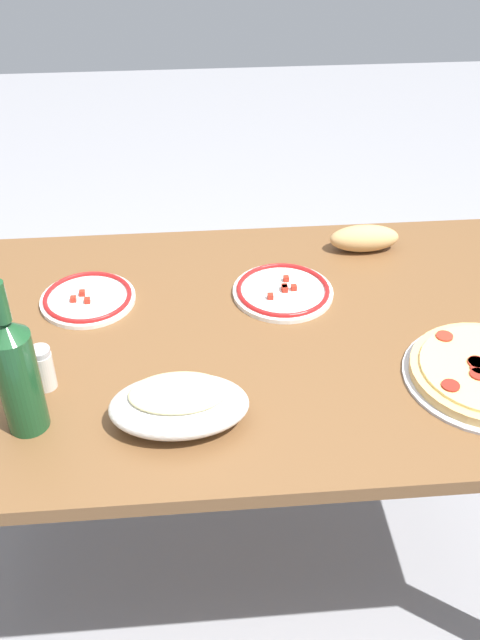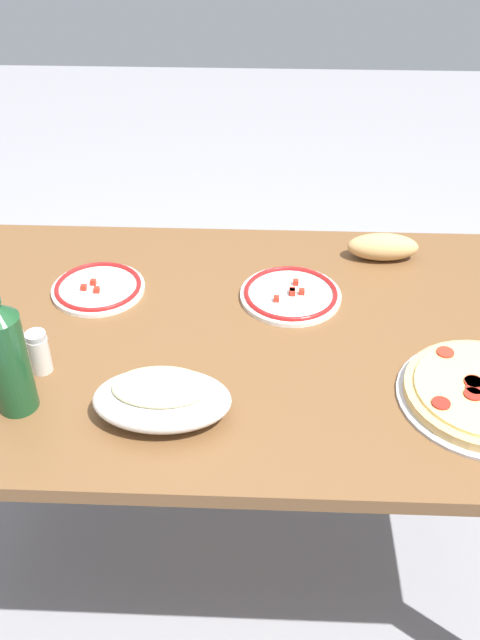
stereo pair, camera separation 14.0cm
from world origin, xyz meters
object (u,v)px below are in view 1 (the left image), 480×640
Objects in this scene: bread_loaf at (364,238)px; side_plate_far at (88,298)px; wine_bottle at (17,373)px; side_plate_near at (283,291)px; dining_table at (240,375)px; spice_shaker at (43,368)px; baked_pasta_dish at (179,403)px.

side_plate_far is at bearing -165.83° from bread_loaf.
side_plate_far is (0.07, 0.36, -0.11)m from wine_bottle.
wine_bottle is 0.61m from side_plate_near.
dining_table is at bearing -137.38° from bread_loaf.
side_plate_far is at bearing 178.87° from side_plate_near.
side_plate_far is (-0.31, 0.13, 0.12)m from dining_table.
side_plate_far is 0.27m from spice_shaker.
bread_loaf is at bearing 42.62° from dining_table.
bread_loaf is 0.80m from spice_shaker.
spice_shaker reaches higher than bread_loaf.
side_plate_far is (-0.19, 0.37, -0.03)m from baked_pasta_dish.
bread_loaf is at bearing 38.07° from side_plate_near.
dining_table is 5.85× the size of baked_pasta_dish.
wine_bottle is 0.12m from spice_shaker.
dining_table is 6.97× the size of side_plate_far.
baked_pasta_dish is 1.10× the size of side_plate_near.
dining_table is at bearing 19.66° from spice_shaker.
dining_table is at bearing 30.75° from wine_bottle.
dining_table is 8.59× the size of bread_loaf.
wine_bottle is 0.38m from side_plate_far.
spice_shaker is (-0.47, -0.26, 0.03)m from side_plate_near.
wine_bottle reaches higher than spice_shaker.
side_plate_near and side_plate_far have the same top height.
side_plate_near is 0.27m from bread_loaf.
spice_shaker is (-0.05, -0.26, 0.03)m from side_plate_far.
bread_loaf is (0.21, 0.17, 0.02)m from side_plate_near.
baked_pasta_dish is 2.76× the size of spice_shaker.
side_plate_near is at bearing 50.26° from dining_table.
dining_table is 16.13× the size of spice_shaker.
wine_bottle is 1.80× the size of bread_loaf.
bread_loaf reaches higher than dining_table.
side_plate_near is 1.33× the size of bread_loaf.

